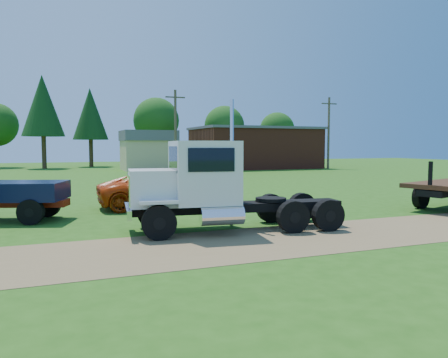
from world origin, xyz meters
name	(u,v)px	position (x,y,z in m)	size (l,w,h in m)	color
ground	(286,240)	(0.00, 0.00, 0.00)	(140.00, 140.00, 0.00)	#245212
dirt_track	(286,239)	(0.00, 0.00, 0.01)	(120.00, 4.20, 0.01)	brown
white_semi_tractor	(206,186)	(-1.88, 2.19, 1.56)	(7.72, 3.35, 4.57)	black
orange_pickup	(161,190)	(-1.98, 8.47, 0.81)	(2.70, 5.85, 1.62)	#C73B09
spectator_b	(217,183)	(1.35, 9.71, 0.96)	(0.93, 0.72, 1.91)	#999999
brick_building	(254,148)	(18.00, 40.00, 2.66)	(15.40, 10.40, 5.30)	maroon
tan_shed	(148,150)	(4.00, 40.00, 2.42)	(6.20, 5.40, 4.70)	tan
utility_poles	(176,129)	(6.00, 35.00, 4.71)	(42.20, 0.28, 9.00)	#4C3D2B
tree_row	(112,121)	(1.19, 50.49, 6.36)	(55.79, 10.81, 11.84)	#352315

